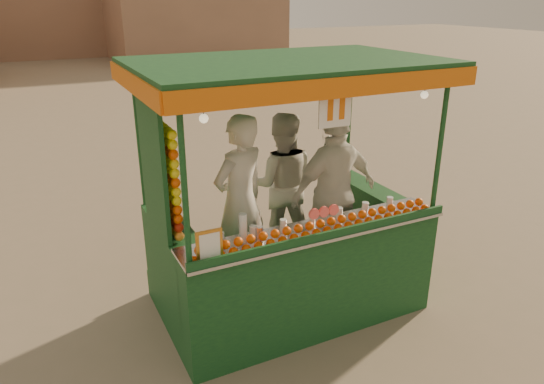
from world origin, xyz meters
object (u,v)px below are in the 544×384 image
juice_cart (285,238)px  vendor_right (334,193)px  vendor_left (240,201)px  vendor_middle (282,184)px

juice_cart → vendor_right: size_ratio=1.60×
juice_cart → vendor_left: juice_cart is taller
vendor_middle → vendor_right: vendor_right is taller
vendor_middle → vendor_right: (0.31, -0.69, 0.07)m
vendor_left → vendor_right: bearing=145.9°
vendor_left → vendor_right: vendor_left is taller
vendor_left → vendor_right: size_ratio=1.00×
vendor_right → vendor_left: bearing=-17.3°
vendor_middle → vendor_right: 0.76m
juice_cart → vendor_right: bearing=7.6°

